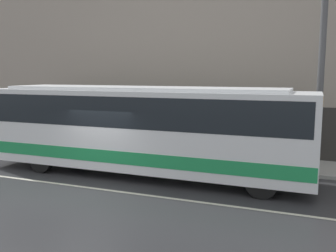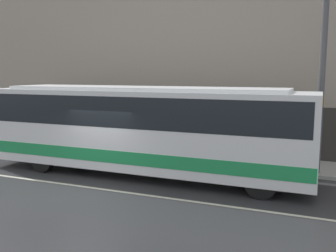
{
  "view_description": "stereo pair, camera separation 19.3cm",
  "coord_description": "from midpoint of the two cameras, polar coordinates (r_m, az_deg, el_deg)",
  "views": [
    {
      "loc": [
        6.94,
        -10.27,
        3.79
      ],
      "look_at": [
        2.06,
        2.15,
        1.91
      ],
      "focal_mm": 40.0,
      "sensor_mm": 36.0,
      "label": 1
    },
    {
      "loc": [
        7.12,
        -10.2,
        3.79
      ],
      "look_at": [
        2.06,
        2.15,
        1.91
      ],
      "focal_mm": 40.0,
      "sensor_mm": 36.0,
      "label": 2
    }
  ],
  "objects": [
    {
      "name": "utility_pole_near",
      "position": [
        14.67,
        21.97,
        8.52
      ],
      "size": [
        0.24,
        0.24,
        7.87
      ],
      "color": "#4C4C4F",
      "rests_on": "sidewalk"
    },
    {
      "name": "pedestrian_waiting",
      "position": [
        16.33,
        5.97,
        -2.02
      ],
      "size": [
        0.36,
        0.36,
        1.76
      ],
      "color": "#1E5933",
      "rests_on": "sidewalk"
    },
    {
      "name": "ground_plane",
      "position": [
        12.98,
        -12.6,
        -9.15
      ],
      "size": [
        60.0,
        60.0,
        0.0
      ],
      "primitive_type": "plane",
      "color": "#2D2D30"
    },
    {
      "name": "lane_stripe",
      "position": [
        12.98,
        -12.61,
        -9.13
      ],
      "size": [
        54.0,
        0.14,
        0.01
      ],
      "color": "beige",
      "rests_on": "ground_plane"
    },
    {
      "name": "transit_bus",
      "position": [
        13.9,
        -4.43,
        0.04
      ],
      "size": [
        12.33,
        2.56,
        3.3
      ],
      "color": "white",
      "rests_on": "ground_plane"
    },
    {
      "name": "sidewalk",
      "position": [
        17.45,
        -2.83,
        -4.31
      ],
      "size": [
        60.0,
        2.58,
        0.13
      ],
      "color": "#A09E99",
      "rests_on": "ground_plane"
    },
    {
      "name": "building_facade",
      "position": [
        18.38,
        -1.06,
        10.52
      ],
      "size": [
        60.0,
        0.35,
        9.52
      ],
      "color": "gray",
      "rests_on": "ground_plane"
    }
  ]
}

